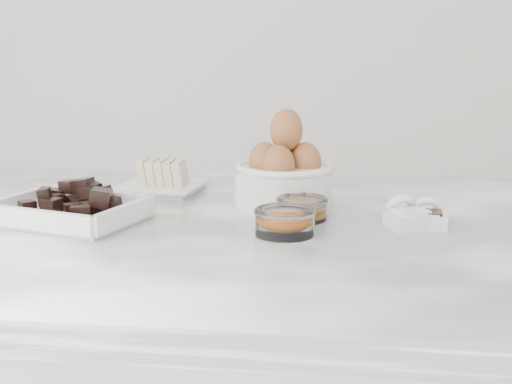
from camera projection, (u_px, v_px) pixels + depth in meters
marble_slab at (240, 235)px, 1.05m from camera, size 1.20×0.80×0.04m
chocolate_dish at (69, 207)px, 1.05m from camera, size 0.24×0.21×0.05m
butter_plate at (159, 180)px, 1.26m from camera, size 0.15×0.15×0.06m
sugar_ramekin at (259, 190)px, 1.15m from camera, size 0.08×0.08×0.05m
egg_bowl at (285, 173)px, 1.17m from camera, size 0.16×0.16×0.16m
honey_bowl at (302, 208)px, 1.06m from camera, size 0.08×0.08×0.03m
zest_bowl at (285, 221)px, 0.98m from camera, size 0.09×0.09×0.04m
vanilla_spoon at (427, 217)px, 1.03m from camera, size 0.06×0.07×0.04m
salt_spoon at (408, 216)px, 1.02m from camera, size 0.08×0.09×0.05m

